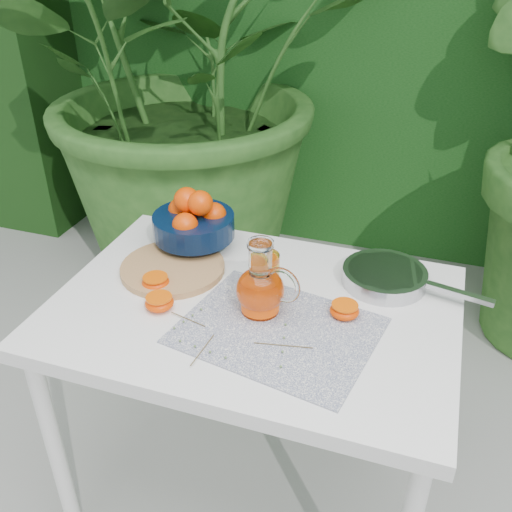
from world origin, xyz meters
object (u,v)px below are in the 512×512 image
(white_table, at_px, (254,330))
(juice_pitcher, at_px, (261,288))
(fruit_bowl, at_px, (194,220))
(cutting_board, at_px, (173,268))
(saute_pan, at_px, (386,276))

(white_table, distance_m, juice_pitcher, 0.16)
(fruit_bowl, bearing_deg, juice_pitcher, -40.69)
(white_table, height_order, juice_pitcher, juice_pitcher)
(white_table, bearing_deg, fruit_bowl, 139.26)
(fruit_bowl, xyz_separation_m, juice_pitcher, (0.28, -0.24, -0.01))
(white_table, relative_size, cutting_board, 3.53)
(fruit_bowl, height_order, juice_pitcher, juice_pitcher)
(white_table, distance_m, cutting_board, 0.29)
(cutting_board, bearing_deg, saute_pan, 12.63)
(fruit_bowl, bearing_deg, cutting_board, -91.70)
(white_table, xyz_separation_m, fruit_bowl, (-0.26, 0.22, 0.17))
(cutting_board, distance_m, juice_pitcher, 0.31)
(white_table, height_order, saute_pan, saute_pan)
(saute_pan, bearing_deg, white_table, -146.06)
(cutting_board, xyz_separation_m, juice_pitcher, (0.29, -0.10, 0.06))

